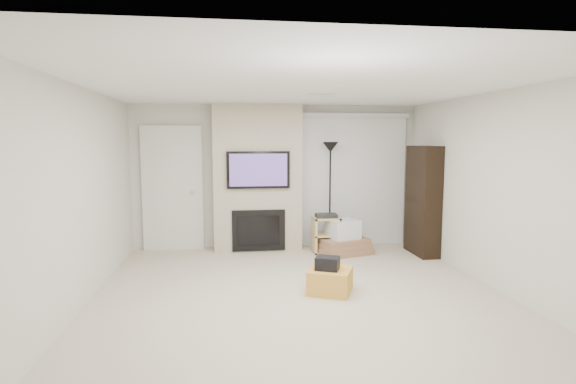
{
  "coord_description": "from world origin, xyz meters",
  "views": [
    {
      "loc": [
        -0.85,
        -5.15,
        1.88
      ],
      "look_at": [
        0.0,
        1.2,
        1.15
      ],
      "focal_mm": 28.0,
      "sensor_mm": 36.0,
      "label": 1
    }
  ],
  "objects": [
    {
      "name": "hvac_vent",
      "position": [
        0.4,
        0.8,
        2.5
      ],
      "size": [
        0.35,
        0.18,
        0.01
      ],
      "primitive_type": "cube",
      "color": "silver",
      "rests_on": "ceiling"
    },
    {
      "name": "vertical_blinds",
      "position": [
        1.4,
        2.7,
        1.27
      ],
      "size": [
        1.98,
        0.1,
        2.37
      ],
      "color": "silver",
      "rests_on": "floor"
    },
    {
      "name": "fireplace_wall",
      "position": [
        -0.35,
        2.54,
        1.24
      ],
      "size": [
        1.5,
        0.47,
        2.5
      ],
      "color": "#BBAC91",
      "rests_on": "floor"
    },
    {
      "name": "box_stack",
      "position": [
        1.05,
        2.05,
        0.22
      ],
      "size": [
        1.0,
        0.86,
        0.57
      ],
      "color": "#9A6F4F",
      "rests_on": "floor"
    },
    {
      "name": "wall_left",
      "position": [
        -2.5,
        0.0,
        1.25
      ],
      "size": [
        0.0,
        5.5,
        2.5
      ],
      "primitive_type": "cube",
      "rotation": [
        1.57,
        0.0,
        1.57
      ],
      "color": "beige",
      "rests_on": "ground"
    },
    {
      "name": "floor",
      "position": [
        0.0,
        0.0,
        0.0
      ],
      "size": [
        5.0,
        5.5,
        0.0
      ],
      "primitive_type": "cube",
      "color": "beige",
      "rests_on": "ground"
    },
    {
      "name": "black_bag",
      "position": [
        0.35,
        0.14,
        0.38
      ],
      "size": [
        0.35,
        0.32,
        0.16
      ],
      "primitive_type": "cube",
      "rotation": [
        0.0,
        0.0,
        -0.42
      ],
      "color": "black",
      "rests_on": "ottoman"
    },
    {
      "name": "wall_right",
      "position": [
        2.5,
        0.0,
        1.25
      ],
      "size": [
        0.0,
        5.5,
        2.5
      ],
      "primitive_type": "cube",
      "rotation": [
        1.57,
        0.0,
        1.57
      ],
      "color": "beige",
      "rests_on": "ground"
    },
    {
      "name": "floor_lamp",
      "position": [
        0.91,
        2.47,
        1.47
      ],
      "size": [
        0.28,
        0.28,
        1.86
      ],
      "color": "black",
      "rests_on": "floor"
    },
    {
      "name": "wall_back",
      "position": [
        0.0,
        2.75,
        1.25
      ],
      "size": [
        5.0,
        0.0,
        2.5
      ],
      "primitive_type": "cube",
      "rotation": [
        1.57,
        0.0,
        0.0
      ],
      "color": "beige",
      "rests_on": "ground"
    },
    {
      "name": "wall_front",
      "position": [
        0.0,
        -2.75,
        1.25
      ],
      "size": [
        5.0,
        0.0,
        2.5
      ],
      "primitive_type": "cube",
      "rotation": [
        1.57,
        0.0,
        0.0
      ],
      "color": "beige",
      "rests_on": "ground"
    },
    {
      "name": "bookshelf",
      "position": [
        2.34,
        1.85,
        0.9
      ],
      "size": [
        0.3,
        0.8,
        1.8
      ],
      "color": "black",
      "rests_on": "floor"
    },
    {
      "name": "entry_door",
      "position": [
        -1.8,
        2.71,
        1.05
      ],
      "size": [
        1.02,
        0.11,
        2.14
      ],
      "color": "silver",
      "rests_on": "floor"
    },
    {
      "name": "av_stand",
      "position": [
        0.78,
        2.17,
        0.35
      ],
      "size": [
        0.45,
        0.38,
        0.66
      ],
      "color": "#D7B974",
      "rests_on": "floor"
    },
    {
      "name": "ottoman",
      "position": [
        0.39,
        0.16,
        0.15
      ],
      "size": [
        0.66,
        0.66,
        0.3
      ],
      "primitive_type": "cube",
      "rotation": [
        0.0,
        0.0,
        -0.42
      ],
      "color": "gold",
      "rests_on": "floor"
    },
    {
      "name": "ceiling",
      "position": [
        0.0,
        0.0,
        2.5
      ],
      "size": [
        5.0,
        5.5,
        0.0
      ],
      "primitive_type": "cube",
      "color": "white",
      "rests_on": "wall_back"
    }
  ]
}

